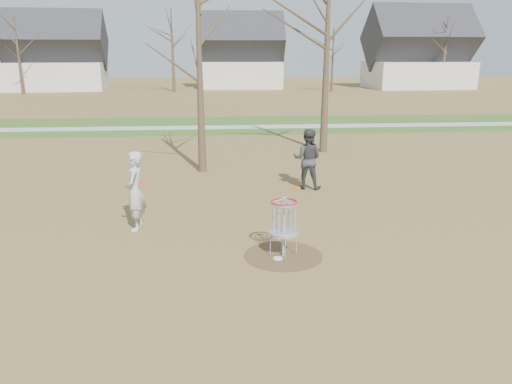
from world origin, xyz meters
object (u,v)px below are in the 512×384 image
at_px(disc_golf_basket, 284,218).
at_px(disc_grounded, 278,258).
at_px(player_standing, 135,191).
at_px(player_throwing, 307,159).

bearing_deg(disc_golf_basket, disc_grounded, -127.41).
height_order(player_standing, player_throwing, player_standing).
distance_m(disc_grounded, disc_golf_basket, 0.93).
distance_m(player_throwing, disc_golf_basket, 5.94).
bearing_deg(disc_grounded, disc_golf_basket, 52.59).
bearing_deg(player_throwing, disc_grounded, 91.93).
xyz_separation_m(disc_grounded, disc_golf_basket, (0.15, 0.19, 0.89)).
bearing_deg(player_standing, player_throwing, 127.98).
distance_m(player_standing, player_throwing, 6.32).
bearing_deg(player_throwing, disc_golf_basket, 92.77).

